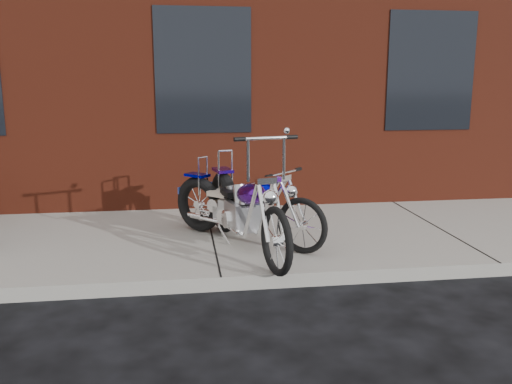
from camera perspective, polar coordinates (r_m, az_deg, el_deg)
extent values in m
plane|color=black|center=(5.51, -3.68, -10.42)|extent=(120.00, 120.00, 0.00)
cube|color=#9C978C|center=(6.89, -4.65, -5.16)|extent=(22.00, 3.00, 0.15)
torus|color=black|center=(6.78, -3.01, -1.35)|extent=(0.33, 0.79, 0.78)
torus|color=black|center=(5.26, 2.85, -5.67)|extent=(0.23, 0.70, 0.70)
cube|color=#A9AAAC|center=(6.15, -0.98, -2.81)|extent=(0.39, 0.49, 0.33)
ellipsoid|color=#440E81|center=(5.80, 0.05, -0.51)|extent=(0.41, 0.65, 0.33)
cube|color=black|center=(6.36, -1.87, -0.32)|extent=(0.32, 0.35, 0.07)
cylinder|color=white|center=(5.30, 2.29, -2.33)|extent=(0.11, 0.32, 0.58)
cylinder|color=white|center=(5.30, 1.77, 5.56)|extent=(0.59, 0.17, 0.03)
cylinder|color=white|center=(6.62, -2.81, 1.97)|extent=(0.03, 0.03, 0.52)
cylinder|color=white|center=(6.45, -0.62, -3.42)|extent=(0.27, 0.96, 0.05)
torus|color=black|center=(6.90, -5.12, -1.43)|extent=(0.61, 0.60, 0.71)
torus|color=black|center=(6.02, 6.08, -3.77)|extent=(0.51, 0.50, 0.64)
cube|color=#A9AAAC|center=(6.51, -0.93, -2.28)|extent=(0.48, 0.48, 0.30)
ellipsoid|color=#0002AA|center=(6.28, 1.07, -0.10)|extent=(0.57, 0.57, 0.30)
cube|color=beige|center=(6.62, -2.71, -0.29)|extent=(0.37, 0.36, 0.06)
cylinder|color=white|center=(6.02, 5.11, -1.19)|extent=(0.23, 0.23, 0.53)
cylinder|color=white|center=(6.02, 4.16, 1.93)|extent=(0.40, 0.41, 0.03)
cylinder|color=white|center=(6.77, -4.68, 1.58)|extent=(0.03, 0.03, 0.48)
cylinder|color=white|center=(6.76, -1.79, -2.88)|extent=(0.67, 0.66, 0.05)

